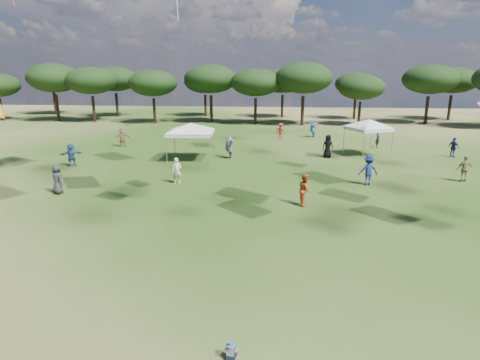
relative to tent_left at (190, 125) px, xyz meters
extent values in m
cylinder|color=black|center=(-30.84, 22.23, -1.17)|extent=(0.33, 0.33, 2.92)
cylinder|color=black|center=(-22.95, 22.42, -0.89)|extent=(0.40, 0.40, 3.49)
ellipsoid|color=black|center=(-22.95, 22.42, 2.96)|extent=(6.79, 6.79, 3.66)
cylinder|color=black|center=(-17.80, 22.15, -0.98)|extent=(0.38, 0.38, 3.32)
ellipsoid|color=black|center=(-17.80, 22.15, 2.67)|extent=(6.44, 6.44, 3.47)
cylinder|color=black|center=(-9.40, 21.43, -1.06)|extent=(0.36, 0.36, 3.14)
ellipsoid|color=black|center=(-9.40, 21.43, 2.40)|extent=(6.11, 6.11, 3.29)
cylinder|color=black|center=(-2.28, 22.94, -0.90)|extent=(0.40, 0.40, 3.46)
ellipsoid|color=black|center=(-2.28, 22.94, 2.91)|extent=(6.73, 6.73, 3.63)
cylinder|color=black|center=(3.54, 21.76, -1.03)|extent=(0.37, 0.37, 3.21)
ellipsoid|color=black|center=(3.54, 21.76, 2.50)|extent=(6.24, 6.24, 3.36)
cylinder|color=black|center=(9.37, 21.31, -0.86)|extent=(0.41, 0.41, 3.56)
ellipsoid|color=black|center=(9.37, 21.31, 3.06)|extent=(6.91, 6.91, 3.73)
cylinder|color=black|center=(16.31, 21.64, -1.19)|extent=(0.33, 0.33, 2.88)
ellipsoid|color=black|center=(16.31, 21.64, 1.98)|extent=(5.60, 5.60, 3.02)
cylinder|color=black|center=(25.07, 24.11, -0.91)|extent=(0.39, 0.39, 3.44)
ellipsoid|color=black|center=(25.07, 24.11, 2.87)|extent=(6.69, 6.69, 3.60)
cylinder|color=black|center=(-27.98, 30.69, -0.82)|extent=(0.41, 0.41, 3.62)
ellipsoid|color=black|center=(-27.98, 30.69, 3.16)|extent=(7.03, 7.03, 3.79)
cylinder|color=black|center=(-17.28, 28.70, -0.95)|extent=(0.39, 0.39, 3.37)
ellipsoid|color=black|center=(-17.28, 28.70, 2.76)|extent=(6.54, 6.54, 3.53)
cylinder|color=black|center=(-4.41, 30.44, -1.08)|extent=(0.36, 0.36, 3.11)
ellipsoid|color=black|center=(-4.41, 30.44, 2.35)|extent=(6.05, 6.05, 3.26)
cylinder|color=black|center=(6.94, 29.65, -1.03)|extent=(0.37, 0.37, 3.20)
ellipsoid|color=black|center=(6.94, 29.65, 2.48)|extent=(6.21, 6.21, 3.35)
cylinder|color=black|center=(16.94, 28.47, -1.14)|extent=(0.34, 0.34, 2.99)
ellipsoid|color=black|center=(16.94, 28.47, 2.15)|extent=(5.81, 5.81, 3.13)
cylinder|color=black|center=(29.73, 28.88, -0.98)|extent=(0.38, 0.38, 3.31)
ellipsoid|color=black|center=(29.73, 28.88, 2.66)|extent=(6.43, 6.43, 3.47)
cylinder|color=gray|center=(-1.44, -1.62, -1.59)|extent=(0.06, 0.06, 2.08)
cylinder|color=gray|center=(1.62, -1.44, -1.59)|extent=(0.06, 0.06, 2.08)
cylinder|color=gray|center=(-1.62, 1.44, -1.59)|extent=(0.06, 0.06, 2.08)
cylinder|color=gray|center=(1.44, 1.62, -1.59)|extent=(0.06, 0.06, 2.08)
cube|color=silver|center=(0.00, 0.00, -0.60)|extent=(3.42, 3.42, 0.25)
pyramid|color=silver|center=(0.00, 0.00, 0.12)|extent=(6.56, 6.56, 0.60)
cylinder|color=gray|center=(12.83, 1.20, -1.54)|extent=(0.06, 0.06, 2.18)
cylinder|color=gray|center=(15.17, 2.28, -1.54)|extent=(0.06, 0.06, 2.18)
cylinder|color=gray|center=(11.74, 3.55, -1.54)|extent=(0.06, 0.06, 2.18)
cylinder|color=gray|center=(14.09, 4.63, -1.54)|extent=(0.06, 0.06, 2.18)
cube|color=silver|center=(13.46, 2.91, -0.51)|extent=(3.64, 3.64, 0.25)
pyramid|color=silver|center=(13.46, 2.91, 0.22)|extent=(5.08, 5.08, 0.60)
cube|color=black|center=(5.50, -21.28, -2.56)|extent=(0.22, 0.22, 0.15)
cube|color=black|center=(5.45, -21.13, -2.59)|extent=(0.09, 0.19, 0.08)
cube|color=black|center=(5.58, -21.15, -2.59)|extent=(0.09, 0.19, 0.08)
cube|color=white|center=(5.50, -21.28, -2.39)|extent=(0.20, 0.16, 0.20)
cylinder|color=white|center=(5.39, -21.21, -2.39)|extent=(0.09, 0.20, 0.12)
cylinder|color=white|center=(5.63, -21.24, -2.39)|extent=(0.09, 0.20, 0.12)
sphere|color=#E0B293|center=(5.50, -21.28, -2.26)|extent=(0.13, 0.13, 0.13)
cone|color=teal|center=(5.50, -21.28, -2.23)|extent=(0.22, 0.22, 0.02)
cylinder|color=teal|center=(5.50, -21.28, -2.20)|extent=(0.15, 0.15, 0.06)
imported|color=#906C4E|center=(-7.20, 4.77, -1.81)|extent=(1.61, 1.01, 1.65)
imported|color=#AF451D|center=(7.85, -9.94, -1.84)|extent=(0.65, 0.81, 1.60)
imported|color=navy|center=(11.74, -5.81, -1.76)|extent=(1.19, 0.75, 1.75)
imported|color=beige|center=(0.56, -6.59, -1.86)|extent=(0.60, 0.43, 1.56)
imported|color=navy|center=(9.94, 11.84, -1.82)|extent=(1.49, 1.99, 1.63)
imported|color=#4E4E53|center=(2.76, 0.82, -1.75)|extent=(1.37, 2.23, 1.76)
imported|color=olive|center=(17.65, -4.57, -1.83)|extent=(0.97, 0.48, 1.60)
imported|color=navy|center=(-7.89, -2.88, -1.82)|extent=(1.52, 1.27, 1.64)
imported|color=black|center=(10.29, 1.84, -1.76)|extent=(1.02, 0.88, 1.76)
imported|color=navy|center=(19.97, 2.84, -1.86)|extent=(0.79, 0.97, 1.55)
imported|color=maroon|center=(6.68, 10.78, -1.87)|extent=(1.14, 0.95, 1.53)
imported|color=#2B2B30|center=(15.11, 6.49, -1.85)|extent=(0.39, 0.58, 1.56)
imported|color=#2A292E|center=(-5.38, -9.22, -1.82)|extent=(0.95, 0.86, 1.62)
camera|label=1|loc=(6.46, -29.07, 3.80)|focal=30.00mm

